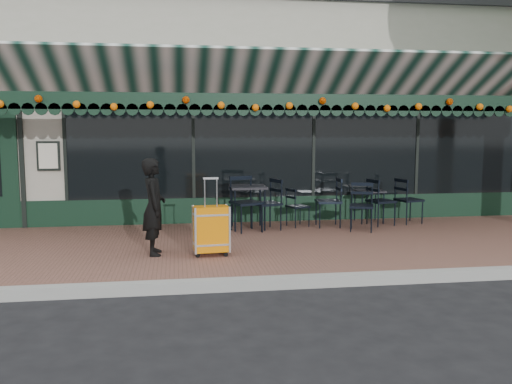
{
  "coord_description": "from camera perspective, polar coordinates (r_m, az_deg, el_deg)",
  "views": [
    {
      "loc": [
        -1.34,
        -6.64,
        2.03
      ],
      "look_at": [
        -0.12,
        1.6,
        1.03
      ],
      "focal_mm": 38.0,
      "sensor_mm": 36.0,
      "label": 1
    }
  ],
  "objects": [
    {
      "name": "ground",
      "position": [
        7.07,
        2.91,
        -9.87
      ],
      "size": [
        80.0,
        80.0,
        0.0
      ],
      "primitive_type": "plane",
      "color": "black",
      "rests_on": "ground"
    },
    {
      "name": "sidewalk",
      "position": [
        8.95,
        0.39,
        -5.79
      ],
      "size": [
        18.0,
        4.0,
        0.15
      ],
      "primitive_type": "cube",
      "color": "brown",
      "rests_on": "ground"
    },
    {
      "name": "curb",
      "position": [
        6.97,
        3.05,
        -9.47
      ],
      "size": [
        18.0,
        0.16,
        0.15
      ],
      "primitive_type": "cube",
      "color": "#9E9E99",
      "rests_on": "ground"
    },
    {
      "name": "restaurant_building",
      "position": [
        14.54,
        -3.17,
        7.76
      ],
      "size": [
        12.0,
        9.6,
        4.5
      ],
      "color": "#A4A08E",
      "rests_on": "ground"
    },
    {
      "name": "woman",
      "position": [
        8.11,
        -10.7,
        -1.54
      ],
      "size": [
        0.37,
        0.54,
        1.43
      ],
      "primitive_type": "imported",
      "rotation": [
        0.0,
        0.0,
        1.62
      ],
      "color": "black",
      "rests_on": "sidewalk"
    },
    {
      "name": "suitcase",
      "position": [
        7.99,
        -4.74,
        -3.99
      ],
      "size": [
        0.52,
        0.32,
        1.14
      ],
      "rotation": [
        0.0,
        0.0,
        0.09
      ],
      "color": "orange",
      "rests_on": "sidewalk"
    },
    {
      "name": "cafe_table_a",
      "position": [
        10.96,
        11.84,
        -0.13
      ],
      "size": [
        0.52,
        0.52,
        0.65
      ],
      "color": "black",
      "rests_on": "sidewalk"
    },
    {
      "name": "cafe_table_b",
      "position": [
        10.03,
        -0.85,
        0.19
      ],
      "size": [
        0.65,
        0.65,
        0.8
      ],
      "color": "black",
      "rests_on": "sidewalk"
    },
    {
      "name": "chair_a_left",
      "position": [
        10.36,
        7.61,
        -1.04
      ],
      "size": [
        0.51,
        0.51,
        0.95
      ],
      "primitive_type": null,
      "rotation": [
        0.0,
        0.0,
        -1.65
      ],
      "color": "black",
      "rests_on": "sidewalk"
    },
    {
      "name": "chair_a_right",
      "position": [
        10.7,
        13.03,
        -1.0
      ],
      "size": [
        0.55,
        0.55,
        0.91
      ],
      "primitive_type": null,
      "rotation": [
        0.0,
        0.0,
        1.8
      ],
      "color": "black",
      "rests_on": "sidewalk"
    },
    {
      "name": "chair_a_front",
      "position": [
        10.03,
        11.05,
        -1.54
      ],
      "size": [
        0.57,
        0.57,
        0.89
      ],
      "primitive_type": null,
      "rotation": [
        0.0,
        0.0,
        -0.35
      ],
      "color": "black",
      "rests_on": "sidewalk"
    },
    {
      "name": "chair_a_extra",
      "position": [
        11.06,
        15.8,
        -0.86
      ],
      "size": [
        0.54,
        0.54,
        0.9
      ],
      "primitive_type": null,
      "rotation": [
        0.0,
        0.0,
        1.8
      ],
      "color": "black",
      "rests_on": "sidewalk"
    },
    {
      "name": "chair_b_left",
      "position": [
        9.95,
        1.09,
        -1.29
      ],
      "size": [
        0.61,
        0.61,
        0.95
      ],
      "primitive_type": null,
      "rotation": [
        0.0,
        0.0,
        -1.22
      ],
      "color": "black",
      "rests_on": "sidewalk"
    },
    {
      "name": "chair_b_right",
      "position": [
        10.34,
        4.43,
        -1.57
      ],
      "size": [
        0.48,
        0.48,
        0.75
      ],
      "primitive_type": null,
      "rotation": [
        0.0,
        0.0,
        1.92
      ],
      "color": "black",
      "rests_on": "sidewalk"
    },
    {
      "name": "chair_b_front",
      "position": [
        9.83,
        -1.03,
        -1.22
      ],
      "size": [
        0.65,
        0.65,
        1.01
      ],
      "primitive_type": null,
      "rotation": [
        0.0,
        0.0,
        0.35
      ],
      "color": "black",
      "rests_on": "sidewalk"
    }
  ]
}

